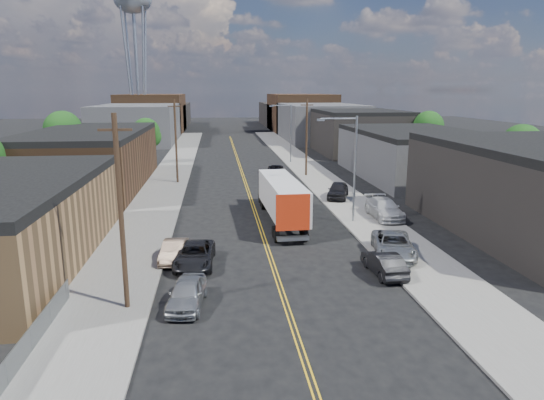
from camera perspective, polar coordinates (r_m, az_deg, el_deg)
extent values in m
plane|color=black|center=(74.73, -3.89, 4.27)|extent=(260.00, 260.00, 0.00)
cube|color=gold|center=(59.95, -3.19, 2.17)|extent=(0.32, 120.00, 0.01)
cube|color=slate|center=(60.14, -12.27, 1.99)|extent=(5.00, 140.00, 0.15)
cube|color=slate|center=(61.22, 5.73, 2.41)|extent=(5.00, 140.00, 0.15)
cube|color=#452D1B|center=(60.17, -20.59, 4.30)|extent=(12.00, 26.00, 6.00)
cube|color=black|center=(59.82, -20.84, 7.42)|extent=(12.00, 26.00, 0.60)
cube|color=navy|center=(39.34, 21.85, 0.97)|extent=(0.30, 20.00, 0.80)
cube|color=#323235|center=(65.54, 16.37, 5.01)|extent=(14.00, 24.00, 5.50)
cube|color=black|center=(65.23, 16.54, 7.66)|extent=(14.00, 24.00, 0.60)
cube|color=black|center=(89.84, 9.97, 7.79)|extent=(14.00, 22.00, 7.00)
cube|color=black|center=(89.60, 10.07, 10.21)|extent=(14.00, 22.00, 0.60)
cube|color=#323235|center=(110.30, -15.40, 8.68)|extent=(16.00, 30.00, 8.00)
cube|color=#323235|center=(111.55, 5.62, 9.11)|extent=(16.00, 30.00, 8.00)
cube|color=#452D1B|center=(134.98, -13.84, 9.86)|extent=(16.00, 26.00, 10.00)
cube|color=#452D1B|center=(136.00, 3.39, 10.22)|extent=(16.00, 26.00, 10.00)
cube|color=black|center=(154.90, -12.91, 9.68)|extent=(16.00, 40.00, 7.00)
cube|color=black|center=(155.79, 2.10, 10.01)|extent=(16.00, 40.00, 7.00)
cylinder|color=gray|center=(125.27, -15.60, 14.15)|extent=(0.80, 0.80, 30.00)
cylinder|color=gray|center=(123.81, -16.55, 14.11)|extent=(1.94, 1.94, 29.98)
cylinder|color=gray|center=(123.28, -14.89, 14.22)|extent=(1.94, 1.94, 29.98)
cylinder|color=gray|center=(127.28, -16.28, 14.08)|extent=(1.94, 1.94, 29.98)
cylinder|color=gray|center=(126.77, -14.66, 14.18)|extent=(1.94, 1.94, 29.98)
cylinder|color=gray|center=(41.00, 9.72, 3.44)|extent=(0.18, 0.18, 9.00)
cylinder|color=gray|center=(40.14, 7.87, 9.48)|extent=(3.00, 0.12, 0.12)
cube|color=gray|center=(39.80, 5.75, 9.37)|extent=(0.60, 0.25, 0.18)
cylinder|color=gray|center=(74.99, 2.23, 7.78)|extent=(0.18, 0.18, 9.00)
cylinder|color=gray|center=(74.53, 1.10, 11.07)|extent=(3.00, 0.12, 0.12)
cube|color=gray|center=(74.35, -0.07, 10.99)|extent=(0.60, 0.25, 0.18)
cylinder|color=black|center=(25.03, -17.34, -1.75)|extent=(0.26, 0.26, 10.00)
cube|color=black|center=(24.36, -17.99, 7.86)|extent=(1.60, 0.12, 0.12)
cylinder|color=black|center=(59.33, -11.23, 6.71)|extent=(0.26, 0.26, 10.00)
cube|color=black|center=(59.05, -11.41, 10.76)|extent=(1.60, 0.12, 0.12)
cylinder|color=black|center=(63.20, 4.09, 7.28)|extent=(0.26, 0.26, 10.00)
cube|color=black|center=(62.94, 4.15, 11.09)|extent=(1.60, 0.12, 0.12)
cube|color=slate|center=(21.77, -28.76, -17.56)|extent=(0.02, 16.00, 1.20)
cube|color=slate|center=(21.48, -28.94, -16.17)|extent=(0.05, 16.00, 0.05)
cylinder|color=black|center=(72.36, -23.13, 4.79)|extent=(0.36, 0.36, 4.50)
sphere|color=#12370F|center=(72.01, -23.38, 7.62)|extent=(5.04, 5.04, 5.04)
sphere|color=#12370F|center=(72.20, -22.79, 6.97)|extent=(3.96, 3.96, 3.96)
sphere|color=#12370F|center=(71.83, -23.81, 7.07)|extent=(3.60, 3.60, 3.60)
cylinder|color=black|center=(77.10, -14.48, 5.56)|extent=(0.36, 0.36, 3.75)
sphere|color=#12370F|center=(76.80, -14.61, 7.78)|extent=(4.20, 4.20, 4.20)
sphere|color=#12370F|center=(77.08, -14.10, 7.26)|extent=(3.30, 3.30, 3.30)
sphere|color=#12370F|center=(76.52, -15.00, 7.35)|extent=(3.00, 3.00, 3.00)
cylinder|color=black|center=(60.69, 26.98, 2.83)|extent=(0.36, 0.36, 4.00)
sphere|color=#12370F|center=(60.30, 27.29, 5.82)|extent=(4.48, 4.48, 4.48)
sphere|color=#12370F|center=(60.96, 27.53, 5.10)|extent=(3.52, 3.52, 3.52)
sphere|color=#12370F|center=(59.75, 27.05, 5.25)|extent=(3.20, 3.20, 3.20)
cylinder|color=black|center=(81.54, 17.76, 5.91)|extent=(0.36, 0.36, 4.25)
sphere|color=#12370F|center=(81.24, 17.93, 8.29)|extent=(4.76, 4.76, 4.76)
sphere|color=#12370F|center=(81.82, 18.19, 7.70)|extent=(3.74, 3.74, 3.74)
sphere|color=#12370F|center=(80.71, 17.69, 7.85)|extent=(3.40, 3.40, 3.40)
cube|color=silver|center=(40.28, 1.21, 0.50)|extent=(2.89, 11.45, 2.65)
cube|color=#A9250D|center=(34.80, 2.48, -1.48)|extent=(2.49, 0.21, 2.67)
cube|color=gray|center=(35.33, 2.45, -4.53)|extent=(2.36, 0.69, 0.25)
cube|color=black|center=(47.29, 0.06, 1.12)|extent=(2.48, 3.12, 2.94)
cylinder|color=black|center=(36.67, 2.11, -3.96)|extent=(2.50, 1.04, 0.95)
cylinder|color=black|center=(47.50, 0.06, -0.06)|extent=(2.40, 1.04, 0.95)
imported|color=#949798|center=(26.01, -9.98, -10.74)|extent=(2.28, 4.50, 1.47)
imported|color=#77604E|center=(32.80, -11.47, -5.90)|extent=(1.78, 4.16, 1.34)
imported|color=black|center=(31.59, -9.10, -6.42)|extent=(2.71, 5.35, 1.45)
imported|color=black|center=(30.60, 13.03, -7.26)|extent=(1.73, 4.39, 1.42)
imported|color=#939798|center=(33.58, 14.10, -5.14)|extent=(3.71, 5.97, 1.54)
imported|color=#BDBDBD|center=(43.36, 13.07, -0.97)|extent=(2.31, 5.64, 1.63)
imported|color=black|center=(50.42, 7.77, 1.16)|extent=(3.45, 5.19, 1.64)
imported|color=black|center=(64.68, 0.55, 3.54)|extent=(2.32, 4.68, 1.27)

